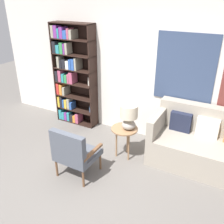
{
  "coord_description": "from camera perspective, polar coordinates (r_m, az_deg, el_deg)",
  "views": [
    {
      "loc": [
        1.87,
        -2.26,
        2.69
      ],
      "look_at": [
        0.1,
        1.01,
        0.9
      ],
      "focal_mm": 40.0,
      "sensor_mm": 36.0,
      "label": 1
    }
  ],
  "objects": [
    {
      "name": "armchair",
      "position": [
        3.93,
        -8.81,
        -8.86
      ],
      "size": [
        0.62,
        0.58,
        0.86
      ],
      "color": "brown",
      "rests_on": "ground_plane"
    },
    {
      "name": "wall_back",
      "position": [
        4.85,
        5.29,
        9.62
      ],
      "size": [
        6.4,
        0.08,
        2.7
      ],
      "color": "silver",
      "rests_on": "ground_plane"
    },
    {
      "name": "table_lamp",
      "position": [
        4.18,
        3.88,
        -0.84
      ],
      "size": [
        0.3,
        0.3,
        0.45
      ],
      "color": "#A59E93",
      "rests_on": "side_table"
    },
    {
      "name": "side_table",
      "position": [
        4.34,
        2.86,
        -4.61
      ],
      "size": [
        0.46,
        0.46,
        0.57
      ],
      "color": "#99704C",
      "rests_on": "ground_plane"
    },
    {
      "name": "bookshelf",
      "position": [
        5.46,
        -9.42,
        8.11
      ],
      "size": [
        0.94,
        0.3,
        2.16
      ],
      "color": "black",
      "rests_on": "ground_plane"
    },
    {
      "name": "ground_plane",
      "position": [
        3.98,
        -8.63,
        -17.16
      ],
      "size": [
        14.0,
        14.0,
        0.0
      ],
      "primitive_type": "plane",
      "color": "#66605B"
    },
    {
      "name": "couch",
      "position": [
        4.5,
        20.2,
        -7.15
      ],
      "size": [
        1.71,
        0.88,
        0.97
      ],
      "color": "#9E9384",
      "rests_on": "ground_plane"
    }
  ]
}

